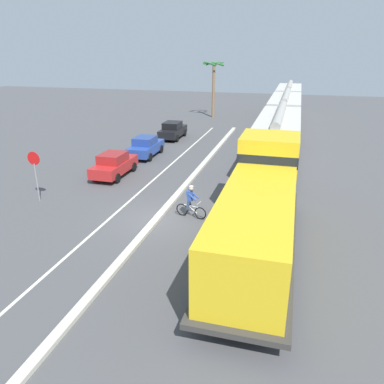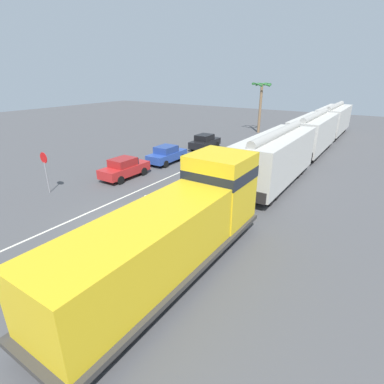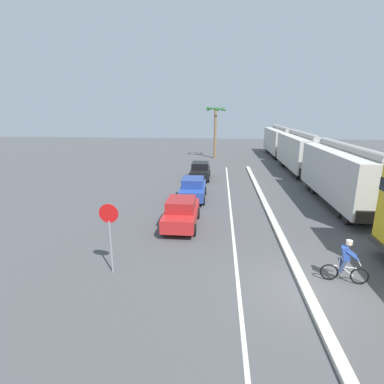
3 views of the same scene
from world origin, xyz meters
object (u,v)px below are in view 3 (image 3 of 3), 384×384
at_px(parked_car_blue, 193,188).
at_px(palm_tree_near, 216,120).
at_px(stop_sign, 109,225).
at_px(parked_car_black, 200,171).
at_px(hopper_car_lead, 344,175).
at_px(hopper_car_trailing, 279,141).
at_px(hopper_car_middle, 300,152).
at_px(parked_car_red, 181,212).
at_px(cyclist, 345,262).

relative_size(parked_car_blue, palm_tree_near, 0.61).
bearing_deg(parked_car_blue, stop_sign, -102.47).
distance_m(parked_car_black, stop_sign, 17.40).
height_order(parked_car_blue, palm_tree_near, palm_tree_near).
height_order(hopper_car_lead, parked_car_black, hopper_car_lead).
xyz_separation_m(hopper_car_trailing, stop_sign, (-12.61, -33.36, -0.05)).
bearing_deg(palm_tree_near, hopper_car_trailing, 19.53).
height_order(hopper_car_middle, hopper_car_trailing, same).
bearing_deg(hopper_car_middle, stop_sign, -120.10).
distance_m(parked_car_red, stop_sign, 5.76).
relative_size(parked_car_black, palm_tree_near, 0.61).
distance_m(parked_car_red, palm_tree_near, 25.35).
xyz_separation_m(hopper_car_lead, hopper_car_trailing, (0.00, 23.20, 0.00)).
distance_m(stop_sign, palm_tree_near, 30.52).
relative_size(parked_car_black, cyclist, 2.45).
relative_size(parked_car_red, parked_car_black, 1.00).
bearing_deg(parked_car_red, cyclist, -36.80).
bearing_deg(hopper_car_lead, stop_sign, -141.15).
bearing_deg(palm_tree_near, cyclist, -79.83).
relative_size(hopper_car_lead, parked_car_black, 2.52).
distance_m(hopper_car_trailing, palm_tree_near, 10.07).
distance_m(hopper_car_trailing, parked_car_black, 19.17).
xyz_separation_m(parked_car_red, stop_sign, (-2.14, -5.21, 1.21)).
height_order(cyclist, stop_sign, stop_sign).
relative_size(cyclist, palm_tree_near, 0.25).
distance_m(hopper_car_middle, parked_car_blue, 15.33).
bearing_deg(parked_car_blue, hopper_car_lead, -1.71).
distance_m(parked_car_red, parked_car_blue, 5.26).
xyz_separation_m(hopper_car_lead, parked_car_red, (-10.48, -4.95, -1.26)).
xyz_separation_m(hopper_car_lead, cyclist, (-3.66, -10.05, -1.26)).
xyz_separation_m(cyclist, stop_sign, (-8.96, -0.11, 1.21)).
height_order(parked_car_black, cyclist, cyclist).
distance_m(hopper_car_lead, hopper_car_middle, 11.60).
bearing_deg(parked_car_blue, parked_car_red, -91.95).
distance_m(parked_car_blue, parked_car_black, 6.72).
distance_m(cyclist, palm_tree_near, 30.82).
height_order(hopper_car_lead, hopper_car_middle, same).
bearing_deg(palm_tree_near, parked_car_blue, -93.64).
distance_m(hopper_car_middle, hopper_car_trailing, 11.60).
distance_m(parked_car_blue, cyclist, 12.30).
xyz_separation_m(parked_car_red, parked_car_black, (0.26, 11.98, 0.00)).
xyz_separation_m(hopper_car_middle, stop_sign, (-12.61, -21.76, -0.05)).
distance_m(hopper_car_trailing, stop_sign, 35.66).
xyz_separation_m(parked_car_red, cyclist, (6.82, -5.10, 0.00)).
relative_size(parked_car_red, stop_sign, 1.46).
height_order(hopper_car_trailing, parked_car_red, hopper_car_trailing).
height_order(hopper_car_trailing, parked_car_black, hopper_car_trailing).
bearing_deg(hopper_car_middle, parked_car_blue, -132.36).
bearing_deg(cyclist, parked_car_blue, 122.66).
bearing_deg(parked_car_red, hopper_car_trailing, 69.59).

